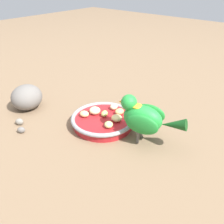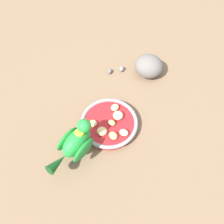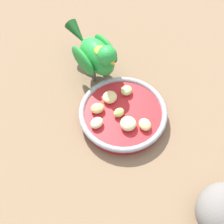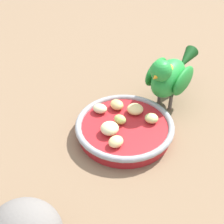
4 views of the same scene
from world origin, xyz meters
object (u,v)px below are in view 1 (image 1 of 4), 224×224
(apple_piece_0, at_px, (117,118))
(apple_piece_6, at_px, (114,107))
(parrot, at_px, (144,117))
(apple_piece_2, at_px, (119,112))
(pebble_0, at_px, (19,122))
(apple_piece_5, at_px, (84,114))
(pebble_1, at_px, (21,130))
(apple_piece_3, at_px, (95,111))
(apple_piece_1, at_px, (109,125))
(apple_piece_4, at_px, (105,114))
(rock_large, at_px, (27,97))
(feeding_bowl, at_px, (103,120))

(apple_piece_0, relative_size, apple_piece_6, 1.13)
(apple_piece_0, xyz_separation_m, parrot, (-0.00, -0.10, 0.04))
(apple_piece_2, bearing_deg, pebble_0, 134.40)
(apple_piece_5, bearing_deg, pebble_1, 146.35)
(apple_piece_3, xyz_separation_m, apple_piece_6, (0.06, -0.03, -0.00))
(apple_piece_2, height_order, apple_piece_6, same)
(parrot, height_order, pebble_0, parrot)
(apple_piece_1, relative_size, parrot, 0.14)
(pebble_0, bearing_deg, apple_piece_4, -47.71)
(apple_piece_3, bearing_deg, rock_large, 111.71)
(pebble_0, bearing_deg, apple_piece_3, -43.65)
(feeding_bowl, height_order, apple_piece_1, apple_piece_1)
(apple_piece_1, bearing_deg, apple_piece_2, 16.53)
(feeding_bowl, relative_size, apple_piece_4, 7.76)
(feeding_bowl, height_order, apple_piece_4, apple_piece_4)
(rock_large, bearing_deg, apple_piece_6, -59.26)
(feeding_bowl, xyz_separation_m, apple_piece_3, (0.00, 0.04, 0.02))
(apple_piece_2, height_order, apple_piece_5, same)
(feeding_bowl, bearing_deg, apple_piece_5, 121.19)
(apple_piece_0, height_order, apple_piece_1, same)
(apple_piece_5, relative_size, apple_piece_6, 1.00)
(apple_piece_4, relative_size, parrot, 0.13)
(apple_piece_1, bearing_deg, pebble_1, 128.63)
(feeding_bowl, distance_m, apple_piece_0, 0.05)
(apple_piece_2, height_order, apple_piece_4, same)
(apple_piece_1, height_order, parrot, parrot)
(apple_piece_1, bearing_deg, apple_piece_5, 91.96)
(apple_piece_1, bearing_deg, parrot, -66.35)
(apple_piece_6, height_order, parrot, parrot)
(feeding_bowl, distance_m, apple_piece_1, 0.06)
(parrot, distance_m, pebble_0, 0.39)
(apple_piece_6, bearing_deg, parrot, -109.00)
(pebble_0, bearing_deg, rock_large, 42.39)
(apple_piece_6, distance_m, rock_large, 0.30)
(apple_piece_0, bearing_deg, apple_piece_4, 95.50)
(apple_piece_6, bearing_deg, pebble_1, 150.20)
(apple_piece_0, bearing_deg, apple_piece_6, 47.14)
(apple_piece_5, bearing_deg, apple_piece_3, -21.74)
(apple_piece_6, relative_size, parrot, 0.16)
(apple_piece_6, relative_size, pebble_1, 1.33)
(feeding_bowl, height_order, apple_piece_5, apple_piece_5)
(apple_piece_0, relative_size, rock_large, 0.31)
(rock_large, bearing_deg, apple_piece_0, -71.35)
(feeding_bowl, relative_size, apple_piece_6, 6.59)
(apple_piece_4, xyz_separation_m, apple_piece_5, (-0.04, 0.05, -0.00))
(apple_piece_3, bearing_deg, apple_piece_2, -51.57)
(feeding_bowl, relative_size, rock_large, 1.81)
(feeding_bowl, relative_size, pebble_0, 8.12)
(rock_large, bearing_deg, apple_piece_5, -74.77)
(apple_piece_5, bearing_deg, parrot, -77.05)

